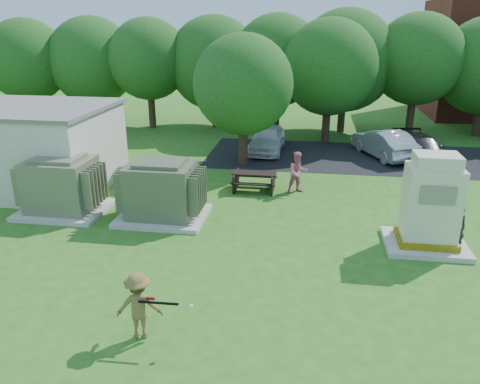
% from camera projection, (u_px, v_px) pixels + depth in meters
% --- Properties ---
extents(ground, '(120.00, 120.00, 0.00)m').
position_uv_depth(ground, '(216.00, 294.00, 11.84)').
color(ground, '#2D6619').
rests_on(ground, ground).
extents(parking_strip, '(20.00, 6.00, 0.01)m').
position_uv_depth(parking_strip, '(407.00, 159.00, 23.38)').
color(parking_strip, '#232326').
rests_on(parking_strip, ground).
extents(transformer_left, '(3.00, 2.40, 2.07)m').
position_uv_depth(transformer_left, '(62.00, 186.00, 16.61)').
color(transformer_left, beige).
rests_on(transformer_left, ground).
extents(transformer_right, '(3.00, 2.40, 2.07)m').
position_uv_depth(transformer_right, '(162.00, 192.00, 16.09)').
color(transformer_right, beige).
rests_on(transformer_right, ground).
extents(generator_cabinet, '(2.40, 1.97, 2.93)m').
position_uv_depth(generator_cabinet, '(430.00, 208.00, 13.90)').
color(generator_cabinet, beige).
rests_on(generator_cabinet, ground).
extents(picnic_table, '(1.76, 1.32, 0.75)m').
position_uv_depth(picnic_table, '(254.00, 179.00, 18.97)').
color(picnic_table, black).
rests_on(picnic_table, ground).
extents(batter, '(1.08, 0.75, 1.53)m').
position_uv_depth(batter, '(139.00, 306.00, 10.00)').
color(batter, brown).
rests_on(batter, ground).
extents(person_by_generator, '(0.56, 0.40, 1.47)m').
position_uv_depth(person_by_generator, '(456.00, 228.00, 13.81)').
color(person_by_generator, black).
rests_on(person_by_generator, ground).
extents(person_at_picnic, '(1.00, 0.91, 1.68)m').
position_uv_depth(person_at_picnic, '(298.00, 172.00, 18.60)').
color(person_at_picnic, '#CC6C81').
rests_on(person_at_picnic, ground).
extents(car_white, '(1.78, 4.17, 1.40)m').
position_uv_depth(car_white, '(267.00, 139.00, 24.56)').
color(car_white, silver).
rests_on(car_white, ground).
extents(car_silver_a, '(3.04, 4.52, 1.41)m').
position_uv_depth(car_silver_a, '(384.00, 143.00, 23.60)').
color(car_silver_a, silver).
rests_on(car_silver_a, ground).
extents(car_dark, '(2.46, 4.53, 1.25)m').
position_uv_depth(car_dark, '(420.00, 148.00, 22.95)').
color(car_dark, black).
rests_on(car_dark, ground).
extents(batting_equipment, '(1.15, 0.21, 0.11)m').
position_uv_depth(batting_equipment, '(162.00, 303.00, 9.70)').
color(batting_equipment, black).
rests_on(batting_equipment, ground).
extents(tree_row, '(41.30, 13.30, 7.30)m').
position_uv_depth(tree_row, '(307.00, 64.00, 27.35)').
color(tree_row, '#47301E').
rests_on(tree_row, ground).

